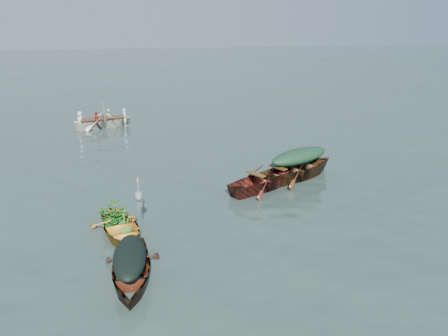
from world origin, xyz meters
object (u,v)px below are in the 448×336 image
(heron, at_px, (139,201))
(dark_covered_boat, at_px, (131,280))
(open_wooden_boat, at_px, (266,187))
(green_tarp_boat, at_px, (298,178))
(yellow_dinghy, at_px, (121,236))
(rowed_boat, at_px, (104,127))

(heron, bearing_deg, dark_covered_boat, -111.52)
(dark_covered_boat, bearing_deg, heron, 85.91)
(dark_covered_boat, xyz_separation_m, open_wooden_boat, (4.45, 4.65, 0.00))
(dark_covered_boat, bearing_deg, open_wooden_boat, 48.55)
(dark_covered_boat, relative_size, green_tarp_boat, 0.74)
(open_wooden_boat, height_order, heron, heron)
(yellow_dinghy, height_order, open_wooden_boat, open_wooden_boat)
(green_tarp_boat, height_order, heron, heron)
(dark_covered_boat, relative_size, heron, 3.73)
(open_wooden_boat, bearing_deg, rowed_boat, 1.39)
(yellow_dinghy, relative_size, open_wooden_boat, 0.72)
(dark_covered_boat, xyz_separation_m, heron, (0.26, 2.29, 0.87))
(rowed_boat, bearing_deg, green_tarp_boat, -155.99)
(green_tarp_boat, distance_m, heron, 6.41)
(yellow_dinghy, height_order, green_tarp_boat, green_tarp_boat)
(open_wooden_boat, bearing_deg, yellow_dinghy, 88.85)
(dark_covered_boat, distance_m, rowed_boat, 14.46)
(green_tarp_boat, bearing_deg, open_wooden_boat, 90.00)
(green_tarp_boat, distance_m, open_wooden_boat, 1.54)
(dark_covered_boat, xyz_separation_m, rowed_boat, (-1.38, 14.39, 0.00))
(green_tarp_boat, bearing_deg, rowed_boat, 12.41)
(dark_covered_boat, bearing_deg, rowed_boat, 97.85)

